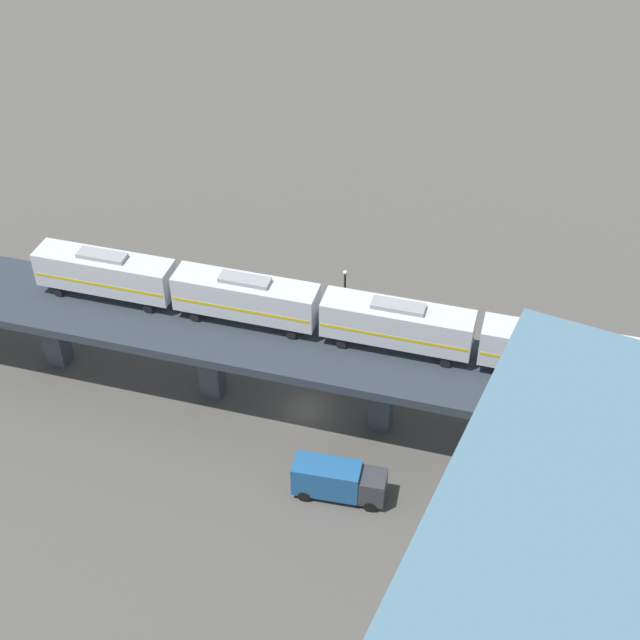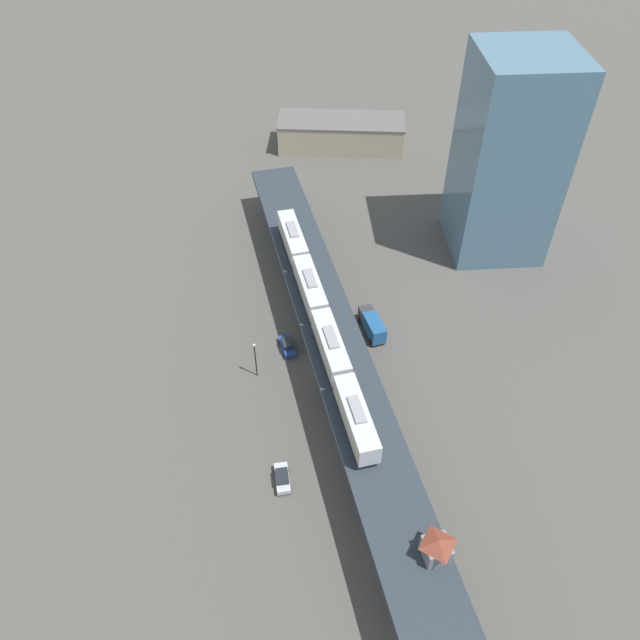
{
  "view_description": "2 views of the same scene",
  "coord_description": "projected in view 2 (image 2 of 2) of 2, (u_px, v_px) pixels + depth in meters",
  "views": [
    {
      "loc": [
        48.75,
        24.76,
        54.52
      ],
      "look_at": [
        -1.53,
        0.59,
        9.1
      ],
      "focal_mm": 50.0,
      "sensor_mm": 36.0,
      "label": 1
    },
    {
      "loc": [
        -5.89,
        -64.04,
        73.23
      ],
      "look_at": [
        -1.53,
        0.59,
        9.1
      ],
      "focal_mm": 35.0,
      "sensor_mm": 36.0,
      "label": 2
    }
  ],
  "objects": [
    {
      "name": "warehouse_building",
      "position": [
        341.0,
        133.0,
        142.36
      ],
      "size": [
        29.57,
        13.52,
        6.8
      ],
      "color": "tan",
      "rests_on": "ground"
    },
    {
      "name": "street_lamp",
      "position": [
        255.0,
        357.0,
        92.66
      ],
      "size": [
        0.44,
        0.44,
        6.94
      ],
      "color": "black",
      "rests_on": "ground"
    },
    {
      "name": "subway_train",
      "position": [
        320.0,
        315.0,
        90.42
      ],
      "size": [
        11.38,
        49.53,
        4.45
      ],
      "color": "silver",
      "rests_on": "elevated_viaduct"
    },
    {
      "name": "office_tower",
      "position": [
        508.0,
        158.0,
        106.54
      ],
      "size": [
        16.0,
        16.0,
        36.0
      ],
      "color": "slate",
      "rests_on": "ground"
    },
    {
      "name": "signal_hut",
      "position": [
        437.0,
        547.0,
        66.27
      ],
      "size": [
        3.73,
        3.73,
        3.4
      ],
      "color": "slate",
      "rests_on": "elevated_viaduct"
    },
    {
      "name": "delivery_truck",
      "position": [
        372.0,
        325.0,
        100.84
      ],
      "size": [
        3.9,
        7.53,
        3.2
      ],
      "color": "#333338",
      "rests_on": "ground"
    },
    {
      "name": "ground_plane",
      "position": [
        330.0,
        364.0,
        97.21
      ],
      "size": [
        400.0,
        400.0,
        0.0
      ],
      "primitive_type": "plane",
      "color": "#4C4944"
    },
    {
      "name": "elevated_viaduct",
      "position": [
        331.0,
        335.0,
        92.49
      ],
      "size": [
        24.2,
        92.07,
        7.6
      ],
      "color": "#283039",
      "rests_on": "ground"
    },
    {
      "name": "street_car_blue",
      "position": [
        287.0,
        345.0,
        98.71
      ],
      "size": [
        2.81,
        4.71,
        1.89
      ],
      "color": "#233D93",
      "rests_on": "ground"
    },
    {
      "name": "street_car_silver",
      "position": [
        282.0,
        478.0,
        81.79
      ],
      "size": [
        2.25,
        4.54,
        1.89
      ],
      "color": "#B7BABF",
      "rests_on": "ground"
    }
  ]
}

